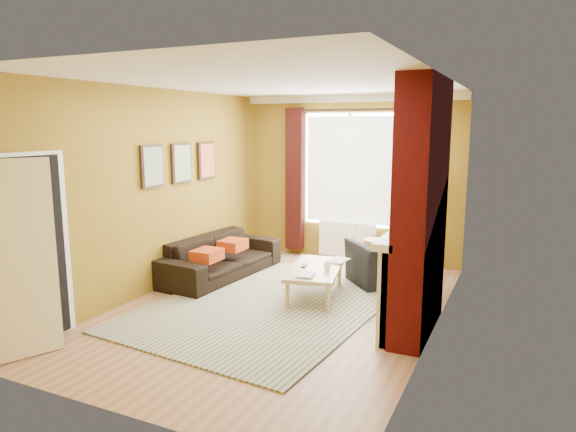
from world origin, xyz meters
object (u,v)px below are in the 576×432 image
object	(u,v)px
floor_lamp	(439,197)
sofa	(221,257)
wicker_stool	(375,254)
coffee_table	(315,271)
armchair	(387,263)

from	to	relation	value
floor_lamp	sofa	bearing A→B (deg)	-153.38
wicker_stool	floor_lamp	distance (m)	1.36
sofa	floor_lamp	world-z (taller)	floor_lamp
floor_lamp	wicker_stool	bearing A→B (deg)	-175.59
sofa	coffee_table	size ratio (longest dim) A/B	1.56
coffee_table	sofa	bearing A→B (deg)	156.92
coffee_table	floor_lamp	bearing A→B (deg)	42.32
armchair	coffee_table	world-z (taller)	armchair
coffee_table	wicker_stool	size ratio (longest dim) A/B	2.84
sofa	armchair	bearing A→B (deg)	-69.15
wicker_stool	floor_lamp	bearing A→B (deg)	4.41
sofa	coffee_table	world-z (taller)	sofa
armchair	floor_lamp	world-z (taller)	floor_lamp
sofa	armchair	size ratio (longest dim) A/B	2.17
sofa	wicker_stool	size ratio (longest dim) A/B	4.43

